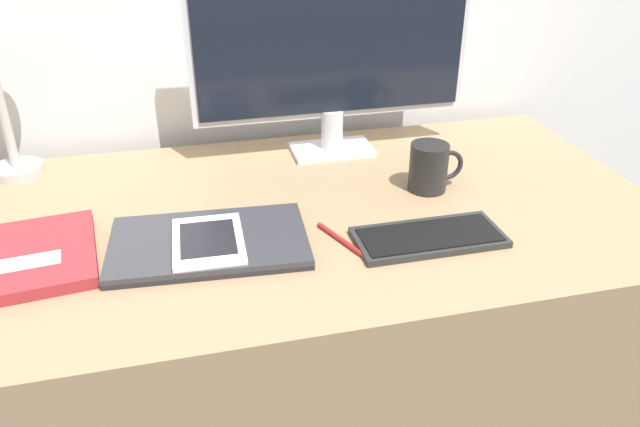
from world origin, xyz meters
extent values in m
cube|color=#997A56|center=(0.00, 0.13, 0.37)|extent=(1.32, 0.74, 0.74)
cube|color=silver|center=(0.09, 0.38, 0.75)|extent=(0.18, 0.11, 0.01)
cylinder|color=silver|center=(0.09, 0.38, 0.80)|extent=(0.05, 0.05, 0.09)
cube|color=silver|center=(0.09, 0.39, 1.00)|extent=(0.61, 0.01, 0.35)
cube|color=black|center=(0.09, 0.38, 1.00)|extent=(0.59, 0.01, 0.32)
cube|color=#282828|center=(0.16, -0.04, 0.75)|extent=(0.26, 0.12, 0.01)
cube|color=black|center=(0.16, -0.04, 0.76)|extent=(0.24, 0.10, 0.00)
cube|color=#232328|center=(-0.22, 0.03, 0.75)|extent=(0.35, 0.23, 0.01)
cube|color=#333338|center=(-0.22, 0.03, 0.76)|extent=(0.35, 0.23, 0.01)
cube|color=white|center=(-0.22, 0.02, 0.77)|extent=(0.12, 0.16, 0.01)
cube|color=black|center=(-0.22, 0.02, 0.77)|extent=(0.10, 0.12, 0.00)
cylinder|color=#BCB7AD|center=(-0.59, 0.43, 0.75)|extent=(0.11, 0.11, 0.02)
cylinder|color=#BCB7AD|center=(-0.59, 0.43, 0.90)|extent=(0.02, 0.02, 0.27)
cube|color=maroon|center=(-0.51, 0.05, 0.76)|extent=(0.24, 0.26, 0.02)
cube|color=silver|center=(-0.51, 0.02, 0.77)|extent=(0.12, 0.06, 0.00)
cylinder|color=black|center=(0.23, 0.15, 0.79)|extent=(0.08, 0.08, 0.10)
torus|color=black|center=(0.28, 0.15, 0.79)|extent=(0.06, 0.01, 0.06)
cylinder|color=maroon|center=(0.01, -0.01, 0.75)|extent=(0.06, 0.14, 0.01)
camera|label=1|loc=(-0.25, -0.90, 1.31)|focal=35.00mm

